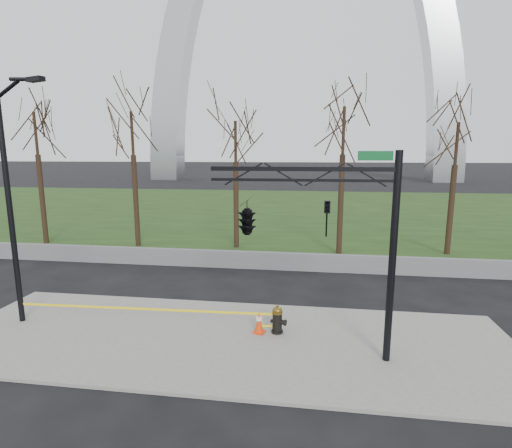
# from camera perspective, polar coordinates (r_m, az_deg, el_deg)

# --- Properties ---
(ground) EXTENTS (500.00, 500.00, 0.00)m
(ground) POSITION_cam_1_polar(r_m,az_deg,el_deg) (13.01, -4.31, -16.74)
(ground) COLOR black
(ground) RESTS_ON ground
(sidewalk) EXTENTS (18.00, 6.00, 0.10)m
(sidewalk) POSITION_cam_1_polar(r_m,az_deg,el_deg) (12.99, -4.31, -16.54)
(sidewalk) COLOR slate
(sidewalk) RESTS_ON ground
(grass_strip) EXTENTS (120.00, 40.00, 0.06)m
(grass_strip) POSITION_cam_1_polar(r_m,az_deg,el_deg) (41.80, 4.46, 2.22)
(grass_strip) COLOR #203412
(grass_strip) RESTS_ON ground
(guardrail) EXTENTS (60.00, 0.30, 0.90)m
(guardrail) POSITION_cam_1_polar(r_m,az_deg,el_deg) (20.23, 0.51, -5.34)
(guardrail) COLOR #59595B
(guardrail) RESTS_ON ground
(gateway_arch) EXTENTS (66.00, 6.00, 65.00)m
(gateway_arch) POSITION_cam_1_polar(r_m,az_deg,el_deg) (90.34, 6.82, 27.39)
(gateway_arch) COLOR #B2B4B9
(gateway_arch) RESTS_ON ground
(tree_row) EXTENTS (54.56, 4.00, 9.08)m
(tree_row) POSITION_cam_1_polar(r_m,az_deg,el_deg) (23.41, 12.35, 6.74)
(tree_row) COLOR black
(tree_row) RESTS_ON ground
(fire_hydrant) EXTENTS (0.60, 0.39, 0.95)m
(fire_hydrant) POSITION_cam_1_polar(r_m,az_deg,el_deg) (13.13, 3.19, -13.86)
(fire_hydrant) COLOR black
(fire_hydrant) RESTS_ON sidewalk
(traffic_cone) EXTENTS (0.44, 0.44, 0.69)m
(traffic_cone) POSITION_cam_1_polar(r_m,az_deg,el_deg) (13.15, 0.45, -14.25)
(traffic_cone) COLOR red
(traffic_cone) RESTS_ON sidewalk
(street_light) EXTENTS (2.31, 0.95, 8.21)m
(street_light) POSITION_cam_1_polar(r_m,az_deg,el_deg) (15.15, -32.14, 4.13)
(street_light) COLOR black
(street_light) RESTS_ON ground
(traffic_signal_mast) EXTENTS (5.10, 2.49, 6.00)m
(traffic_signal_mast) POSITION_cam_1_polar(r_m,az_deg,el_deg) (10.81, 2.70, 0.90)
(traffic_signal_mast) COLOR black
(traffic_signal_mast) RESTS_ON ground
(caution_tape) EXTENTS (8.98, 0.33, 0.48)m
(caution_tape) POSITION_cam_1_polar(r_m,az_deg,el_deg) (13.90, -14.98, -12.07)
(caution_tape) COLOR yellow
(caution_tape) RESTS_ON ground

